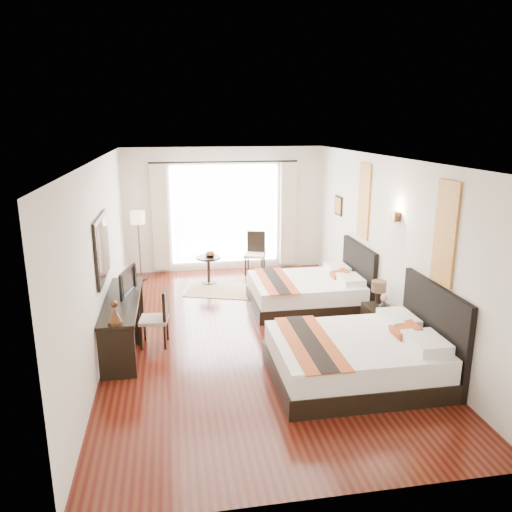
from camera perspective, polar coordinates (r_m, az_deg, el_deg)
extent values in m
cube|color=#3B0B0A|center=(8.21, -0.53, -8.84)|extent=(4.50, 7.50, 0.01)
cube|color=white|center=(7.53, -0.58, 11.01)|extent=(4.50, 7.50, 0.02)
cube|color=silver|center=(8.40, 14.75, 1.33)|extent=(0.01, 7.50, 2.80)
cube|color=silver|center=(7.73, -17.22, -0.03)|extent=(0.01, 7.50, 2.80)
cube|color=silver|center=(11.39, -3.60, 5.30)|extent=(4.50, 0.01, 2.80)
cube|color=silver|center=(4.31, 7.65, -11.51)|extent=(4.50, 0.01, 2.80)
cube|color=white|center=(11.39, -3.58, 4.79)|extent=(2.40, 0.02, 2.20)
cube|color=white|center=(11.33, -3.55, 4.74)|extent=(2.30, 0.02, 2.10)
cube|color=beige|center=(11.23, -10.92, 4.30)|extent=(0.35, 0.14, 2.35)
cube|color=beige|center=(11.54, 3.67, 4.82)|extent=(0.35, 0.14, 2.35)
cube|color=#963115|center=(6.80, 20.81, 2.44)|extent=(0.03, 0.50, 1.35)
cube|color=#963115|center=(9.23, 12.24, 6.16)|extent=(0.03, 0.50, 1.35)
cube|color=#442918|center=(7.96, 15.67, 4.35)|extent=(0.10, 0.14, 0.14)
cube|color=black|center=(7.59, -17.21, 0.88)|extent=(0.04, 1.25, 0.95)
cube|color=white|center=(7.59, -17.02, 0.89)|extent=(0.01, 1.12, 0.82)
cube|color=black|center=(6.93, 10.99, -12.67)|extent=(2.14, 1.67, 0.26)
cube|color=white|center=(6.80, 11.12, -10.52)|extent=(2.08, 1.63, 0.31)
cube|color=black|center=(7.17, 19.62, -7.94)|extent=(0.08, 1.67, 1.25)
cube|color=#933C17|center=(6.55, 6.20, -9.74)|extent=(0.57, 1.73, 0.02)
cube|color=black|center=(9.35, 5.57, -5.05)|extent=(1.97, 1.54, 0.24)
cube|color=white|center=(9.26, 5.61, -3.51)|extent=(1.91, 1.50, 0.29)
cube|color=black|center=(9.52, 11.62, -2.02)|extent=(0.08, 1.54, 1.16)
cube|color=#933C17|center=(9.09, 2.26, -2.80)|extent=(0.53, 1.60, 0.02)
cube|color=black|center=(8.35, 13.70, -7.11)|extent=(0.39, 0.49, 0.47)
cylinder|color=black|center=(8.28, 13.79, -4.60)|extent=(0.10, 0.10, 0.20)
cylinder|color=#3D2C1D|center=(8.22, 13.87, -3.38)|extent=(0.23, 0.23, 0.18)
imported|color=black|center=(8.08, 14.39, -5.32)|extent=(0.16, 0.16, 0.15)
cube|color=black|center=(7.92, -14.89, -7.29)|extent=(0.50, 2.20, 0.76)
imported|color=black|center=(7.93, -14.90, -2.80)|extent=(0.26, 0.71, 0.41)
cube|color=#C2AD95|center=(7.81, -11.59, -7.14)|extent=(0.46, 0.46, 0.06)
cube|color=black|center=(7.69, -10.33, -5.43)|extent=(0.09, 0.39, 0.46)
cylinder|color=black|center=(11.18, -12.96, -2.56)|extent=(0.23, 0.23, 0.03)
cylinder|color=#442918|center=(11.00, -13.16, 0.67)|extent=(0.03, 0.03, 1.28)
cylinder|color=beige|center=(10.85, -13.38, 4.31)|extent=(0.30, 0.30, 0.27)
cylinder|color=black|center=(10.61, -5.43, -1.62)|extent=(0.50, 0.50, 0.58)
imported|color=#483119|center=(10.55, -5.27, 0.09)|extent=(0.24, 0.24, 0.06)
cube|color=#C2AD95|center=(11.20, -0.12, 0.12)|extent=(0.55, 0.55, 0.06)
cube|color=black|center=(11.32, 0.02, 1.65)|extent=(0.40, 0.17, 0.49)
cube|color=tan|center=(10.19, -3.93, -3.98)|extent=(1.60, 1.33, 0.01)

